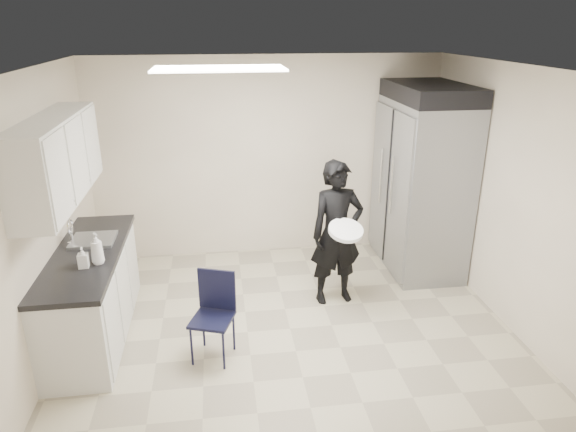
{
  "coord_description": "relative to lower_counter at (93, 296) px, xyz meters",
  "views": [
    {
      "loc": [
        -0.66,
        -4.49,
        2.98
      ],
      "look_at": [
        0.01,
        0.2,
        1.17
      ],
      "focal_mm": 32.0,
      "sensor_mm": 36.0,
      "label": 1
    }
  ],
  "objects": [
    {
      "name": "floor",
      "position": [
        1.95,
        -0.2,
        -0.43
      ],
      "size": [
        4.5,
        4.5,
        0.0
      ],
      "primitive_type": "plane",
      "color": "#B0A78A",
      "rests_on": "ground"
    },
    {
      "name": "ceiling",
      "position": [
        1.95,
        -0.2,
        2.17
      ],
      "size": [
        4.5,
        4.5,
        0.0
      ],
      "primitive_type": "plane",
      "rotation": [
        3.14,
        0.0,
        0.0
      ],
      "color": "silver",
      "rests_on": "back_wall"
    },
    {
      "name": "back_wall",
      "position": [
        1.95,
        1.8,
        0.87
      ],
      "size": [
        4.5,
        0.0,
        4.5
      ],
      "primitive_type": "plane",
      "rotation": [
        1.57,
        0.0,
        0.0
      ],
      "color": "beige",
      "rests_on": "floor"
    },
    {
      "name": "left_wall",
      "position": [
        -0.3,
        -0.2,
        0.87
      ],
      "size": [
        0.0,
        4.0,
        4.0
      ],
      "primitive_type": "plane",
      "rotation": [
        1.57,
        0.0,
        1.57
      ],
      "color": "beige",
      "rests_on": "floor"
    },
    {
      "name": "right_wall",
      "position": [
        4.2,
        -0.2,
        0.87
      ],
      "size": [
        0.0,
        4.0,
        4.0
      ],
      "primitive_type": "plane",
      "rotation": [
        1.57,
        0.0,
        -1.57
      ],
      "color": "beige",
      "rests_on": "floor"
    },
    {
      "name": "ceiling_panel",
      "position": [
        1.35,
        0.2,
        2.14
      ],
      "size": [
        1.2,
        0.6,
        0.02
      ],
      "primitive_type": "cube",
      "color": "white",
      "rests_on": "ceiling"
    },
    {
      "name": "lower_counter",
      "position": [
        0.0,
        0.0,
        0.0
      ],
      "size": [
        0.6,
        1.9,
        0.86
      ],
      "primitive_type": "cube",
      "color": "silver",
      "rests_on": "floor"
    },
    {
      "name": "countertop",
      "position": [
        0.0,
        0.0,
        0.46
      ],
      "size": [
        0.64,
        1.95,
        0.05
      ],
      "primitive_type": "cube",
      "color": "black",
      "rests_on": "lower_counter"
    },
    {
      "name": "sink",
      "position": [
        0.02,
        0.25,
        0.44
      ],
      "size": [
        0.42,
        0.4,
        0.14
      ],
      "primitive_type": "cube",
      "color": "gray",
      "rests_on": "countertop"
    },
    {
      "name": "faucet",
      "position": [
        -0.18,
        0.25,
        0.59
      ],
      "size": [
        0.02,
        0.02,
        0.24
      ],
      "primitive_type": "cylinder",
      "color": "silver",
      "rests_on": "countertop"
    },
    {
      "name": "upper_cabinets",
      "position": [
        -0.13,
        0.0,
        1.4
      ],
      "size": [
        0.35,
        1.8,
        0.75
      ],
      "primitive_type": "cube",
      "color": "silver",
      "rests_on": "left_wall"
    },
    {
      "name": "towel_dispenser",
      "position": [
        -0.19,
        1.15,
        1.19
      ],
      "size": [
        0.22,
        0.3,
        0.35
      ],
      "primitive_type": "cube",
      "color": "black",
      "rests_on": "left_wall"
    },
    {
      "name": "notice_sticker_left",
      "position": [
        -0.29,
        -0.1,
        0.79
      ],
      "size": [
        0.0,
        0.12,
        0.07
      ],
      "primitive_type": "cube",
      "color": "yellow",
      "rests_on": "left_wall"
    },
    {
      "name": "notice_sticker_right",
      "position": [
        -0.29,
        0.1,
        0.75
      ],
      "size": [
        0.0,
        0.12,
        0.07
      ],
      "primitive_type": "cube",
      "color": "yellow",
      "rests_on": "left_wall"
    },
    {
      "name": "commercial_fridge",
      "position": [
        3.78,
        1.07,
        0.62
      ],
      "size": [
        0.8,
        1.35,
        2.1
      ],
      "primitive_type": "cube",
      "color": "gray",
      "rests_on": "floor"
    },
    {
      "name": "fridge_compressor",
      "position": [
        3.78,
        1.07,
        1.77
      ],
      "size": [
        0.8,
        1.35,
        0.2
      ],
      "primitive_type": "cube",
      "color": "black",
      "rests_on": "commercial_fridge"
    },
    {
      "name": "folding_chair",
      "position": [
        1.17,
        -0.57,
        -0.02
      ],
      "size": [
        0.46,
        0.46,
        0.81
      ],
      "primitive_type": "cube",
      "rotation": [
        0.0,
        0.0,
        -0.35
      ],
      "color": "black",
      "rests_on": "floor"
    },
    {
      "name": "man_tuxedo",
      "position": [
        2.54,
        0.34,
        0.38
      ],
      "size": [
        0.64,
        0.47,
        1.62
      ],
      "primitive_type": "imported",
      "rotation": [
        0.0,
        0.0,
        0.13
      ],
      "color": "black",
      "rests_on": "floor"
    },
    {
      "name": "bucket_lid",
      "position": [
        2.57,
        0.09,
        0.52
      ],
      "size": [
        0.41,
        0.41,
        0.05
      ],
      "primitive_type": "cylinder",
      "rotation": [
        0.0,
        0.0,
        0.13
      ],
      "color": "white",
      "rests_on": "man_tuxedo"
    },
    {
      "name": "soap_bottle_a",
      "position": [
        0.17,
        -0.27,
        0.63
      ],
      "size": [
        0.16,
        0.16,
        0.3
      ],
      "primitive_type": "imported",
      "rotation": [
        0.0,
        0.0,
        0.53
      ],
      "color": "silver",
      "rests_on": "countertop"
    },
    {
      "name": "soap_bottle_b",
      "position": [
        0.06,
        -0.34,
        0.58
      ],
      "size": [
        0.09,
        0.1,
        0.2
      ],
      "primitive_type": "imported",
      "rotation": [
        0.0,
        0.0,
        0.07
      ],
      "color": "silver",
      "rests_on": "countertop"
    }
  ]
}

